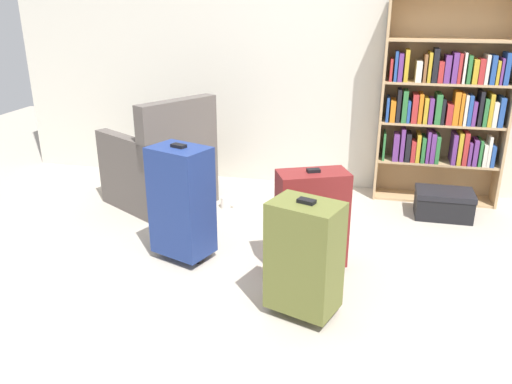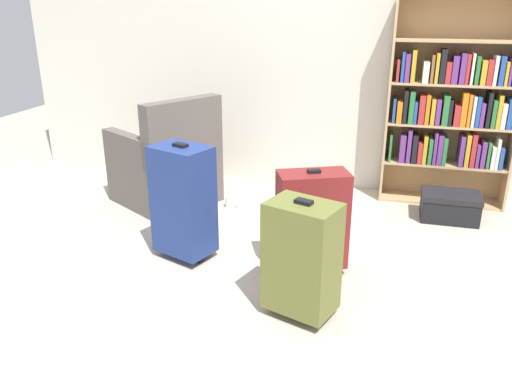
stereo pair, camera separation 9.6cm
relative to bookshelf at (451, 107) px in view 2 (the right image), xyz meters
The scene contains 9 objects.
ground_plane 2.43m from the bookshelf, 120.07° to the right, with size 9.64×9.64×0.00m, color #B2A899.
back_wall 1.27m from the bookshelf, behind, with size 5.51×0.10×2.60m, color beige.
bookshelf is the anchor object (origin of this frame).
armchair 2.36m from the bookshelf, 164.87° to the right, with size 0.96×0.96×0.90m.
mug 1.94m from the bookshelf, 160.03° to the right, with size 0.12×0.08×0.10m.
storage_box 0.80m from the bookshelf, 84.11° to the right, with size 0.43×0.29×0.22m.
suitcase_olive 2.20m from the bookshelf, 113.21° to the right, with size 0.42×0.35×0.67m.
suitcase_dark_red 1.78m from the bookshelf, 120.52° to the right, with size 0.47×0.36×0.67m.
suitcase_navy_blue 2.31m from the bookshelf, 138.55° to the right, with size 0.43×0.37×0.78m.
Camera 2 is at (0.68, -2.35, 1.61)m, focal length 35.87 mm.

